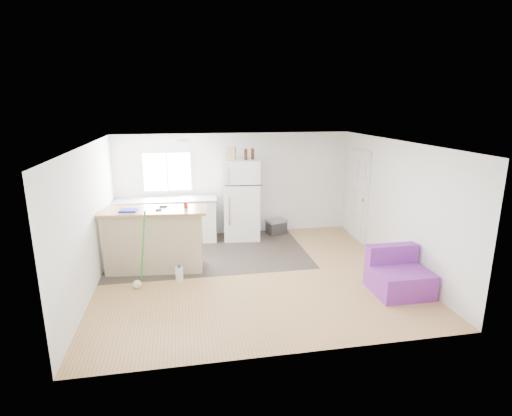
{
  "coord_description": "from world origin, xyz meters",
  "views": [
    {
      "loc": [
        -1.19,
        -6.74,
        3.05
      ],
      "look_at": [
        0.18,
        0.7,
        1.07
      ],
      "focal_mm": 28.0,
      "sensor_mm": 36.0,
      "label": 1
    }
  ],
  "objects_px": {
    "bottle_right": "(253,154)",
    "cooler": "(276,227)",
    "peninsula": "(155,239)",
    "mop": "(139,275)",
    "cleaner_jug": "(179,274)",
    "bottle_left": "(246,154)",
    "cardboard_box": "(231,153)",
    "red_cup": "(186,205)",
    "blue_tray": "(128,211)",
    "kitchen_cabinets": "(167,220)",
    "refrigerator": "(241,199)",
    "purple_seat": "(398,276)"
  },
  "relations": [
    {
      "from": "bottle_right",
      "to": "cooler",
      "type": "bearing_deg",
      "value": 10.24
    },
    {
      "from": "peninsula",
      "to": "mop",
      "type": "relative_size",
      "value": 1.44
    },
    {
      "from": "cleaner_jug",
      "to": "bottle_left",
      "type": "height_order",
      "value": "bottle_left"
    },
    {
      "from": "cardboard_box",
      "to": "bottle_right",
      "type": "relative_size",
      "value": 1.2
    },
    {
      "from": "peninsula",
      "to": "cleaner_jug",
      "type": "xyz_separation_m",
      "value": [
        0.43,
        -0.6,
        -0.47
      ]
    },
    {
      "from": "red_cup",
      "to": "blue_tray",
      "type": "distance_m",
      "value": 1.02
    },
    {
      "from": "peninsula",
      "to": "blue_tray",
      "type": "xyz_separation_m",
      "value": [
        -0.42,
        -0.08,
        0.6
      ]
    },
    {
      "from": "peninsula",
      "to": "cooler",
      "type": "xyz_separation_m",
      "value": [
        2.74,
        1.67,
        -0.42
      ]
    },
    {
      "from": "blue_tray",
      "to": "bottle_left",
      "type": "xyz_separation_m",
      "value": [
        2.39,
        1.56,
        0.76
      ]
    },
    {
      "from": "cleaner_jug",
      "to": "blue_tray",
      "type": "distance_m",
      "value": 1.46
    },
    {
      "from": "kitchen_cabinets",
      "to": "red_cup",
      "type": "relative_size",
      "value": 18.74
    },
    {
      "from": "cleaner_jug",
      "to": "bottle_right",
      "type": "bearing_deg",
      "value": 52.35
    },
    {
      "from": "peninsula",
      "to": "cleaner_jug",
      "type": "height_order",
      "value": "peninsula"
    },
    {
      "from": "cooler",
      "to": "bottle_right",
      "type": "relative_size",
      "value": 2.13
    },
    {
      "from": "cleaner_jug",
      "to": "mop",
      "type": "xyz_separation_m",
      "value": [
        -0.68,
        -0.15,
        0.1
      ]
    },
    {
      "from": "cooler",
      "to": "cleaner_jug",
      "type": "height_order",
      "value": "cooler"
    },
    {
      "from": "bottle_right",
      "to": "red_cup",
      "type": "bearing_deg",
      "value": -134.43
    },
    {
      "from": "cleaner_jug",
      "to": "cardboard_box",
      "type": "distance_m",
      "value": 3.06
    },
    {
      "from": "refrigerator",
      "to": "cleaner_jug",
      "type": "relative_size",
      "value": 6.3
    },
    {
      "from": "cooler",
      "to": "mop",
      "type": "height_order",
      "value": "mop"
    },
    {
      "from": "bottle_right",
      "to": "kitchen_cabinets",
      "type": "bearing_deg",
      "value": 178.94
    },
    {
      "from": "refrigerator",
      "to": "bottle_right",
      "type": "relative_size",
      "value": 7.34
    },
    {
      "from": "bottle_right",
      "to": "refrigerator",
      "type": "bearing_deg",
      "value": -176.45
    },
    {
      "from": "red_cup",
      "to": "bottle_left",
      "type": "height_order",
      "value": "bottle_left"
    },
    {
      "from": "purple_seat",
      "to": "bottle_left",
      "type": "xyz_separation_m",
      "value": [
        -2.06,
        3.16,
        1.69
      ]
    },
    {
      "from": "refrigerator",
      "to": "blue_tray",
      "type": "distance_m",
      "value": 2.82
    },
    {
      "from": "peninsula",
      "to": "bottle_left",
      "type": "bearing_deg",
      "value": 42.63
    },
    {
      "from": "peninsula",
      "to": "purple_seat",
      "type": "xyz_separation_m",
      "value": [
        4.03,
        -1.68,
        -0.33
      ]
    },
    {
      "from": "cooler",
      "to": "bottle_left",
      "type": "xyz_separation_m",
      "value": [
        -0.77,
        -0.2,
        1.78
      ]
    },
    {
      "from": "red_cup",
      "to": "bottle_left",
      "type": "distance_m",
      "value": 2.14
    },
    {
      "from": "bottle_left",
      "to": "bottle_right",
      "type": "relative_size",
      "value": 1.0
    },
    {
      "from": "purple_seat",
      "to": "mop",
      "type": "bearing_deg",
      "value": 167.46
    },
    {
      "from": "red_cup",
      "to": "blue_tray",
      "type": "xyz_separation_m",
      "value": [
        -1.02,
        -0.08,
        -0.04
      ]
    },
    {
      "from": "kitchen_cabinets",
      "to": "blue_tray",
      "type": "bearing_deg",
      "value": -107.81
    },
    {
      "from": "mop",
      "to": "bottle_left",
      "type": "distance_m",
      "value": 3.58
    },
    {
      "from": "cardboard_box",
      "to": "peninsula",
      "type": "bearing_deg",
      "value": -137.18
    },
    {
      "from": "purple_seat",
      "to": "red_cup",
      "type": "distance_m",
      "value": 3.94
    },
    {
      "from": "kitchen_cabinets",
      "to": "mop",
      "type": "distance_m",
      "value": 2.4
    },
    {
      "from": "cardboard_box",
      "to": "bottle_right",
      "type": "bearing_deg",
      "value": 5.23
    },
    {
      "from": "refrigerator",
      "to": "mop",
      "type": "height_order",
      "value": "refrigerator"
    },
    {
      "from": "refrigerator",
      "to": "cleaner_jug",
      "type": "distance_m",
      "value": 2.7
    },
    {
      "from": "cooler",
      "to": "blue_tray",
      "type": "distance_m",
      "value": 3.75
    },
    {
      "from": "cardboard_box",
      "to": "bottle_right",
      "type": "distance_m",
      "value": 0.5
    },
    {
      "from": "purple_seat",
      "to": "red_cup",
      "type": "xyz_separation_m",
      "value": [
        -3.43,
        1.68,
        0.97
      ]
    },
    {
      "from": "cardboard_box",
      "to": "bottle_left",
      "type": "relative_size",
      "value": 1.2
    },
    {
      "from": "blue_tray",
      "to": "cardboard_box",
      "type": "relative_size",
      "value": 1.0
    },
    {
      "from": "peninsula",
      "to": "bottle_right",
      "type": "bearing_deg",
      "value": 41.97
    },
    {
      "from": "cooler",
      "to": "cleaner_jug",
      "type": "relative_size",
      "value": 1.83
    },
    {
      "from": "bottle_left",
      "to": "peninsula",
      "type": "bearing_deg",
      "value": -143.12
    },
    {
      "from": "cleaner_jug",
      "to": "cardboard_box",
      "type": "height_order",
      "value": "cardboard_box"
    }
  ]
}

